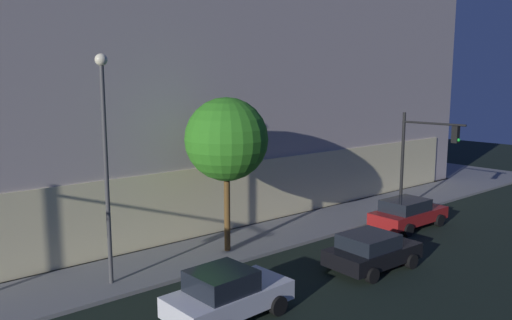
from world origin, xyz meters
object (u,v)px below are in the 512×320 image
car_red (408,213)px  traffic_light_far_corner (422,149)px  street_lamp_sidewalk (105,144)px  car_black (372,250)px  modern_building (155,57)px  car_white (227,294)px  sidewalk_tree (227,140)px

car_red → traffic_light_far_corner: bearing=19.1°
street_lamp_sidewalk → car_black: (8.95, -5.12, -4.62)m
traffic_light_far_corner → car_black: bearing=-159.3°
modern_building → traffic_light_far_corner: 19.09m
street_lamp_sidewalk → car_white: (1.80, -4.82, -4.56)m
street_lamp_sidewalk → car_red: 16.13m
car_red → car_black: bearing=-158.8°
car_white → car_black: car_white is taller
sidewalk_tree → traffic_light_far_corner: bearing=-9.5°
car_white → car_red: car_white is taller
sidewalk_tree → car_black: sidewalk_tree is taller
modern_building → car_red: modern_building is taller
traffic_light_far_corner → car_black: (-8.65, -3.26, -3.14)m
car_black → traffic_light_far_corner: bearing=20.7°
modern_building → car_red: 20.18m
modern_building → traffic_light_far_corner: size_ratio=6.49×
modern_building → car_white: bearing=-113.4°
car_white → car_red: bearing=9.1°
traffic_light_far_corner → sidewalk_tree: sidewalk_tree is taller
traffic_light_far_corner → modern_building: bearing=113.4°
car_black → car_red: 6.74m
modern_building → traffic_light_far_corner: (7.25, -16.80, -5.43)m
street_lamp_sidewalk → traffic_light_far_corner: bearing=-6.0°
car_black → car_red: size_ratio=0.90×
traffic_light_far_corner → car_red: size_ratio=1.26×
car_white → car_black: bearing=-2.4°
modern_building → car_white: modern_building is taller
car_black → car_red: (6.28, 2.44, 0.03)m
traffic_light_far_corner → car_red: 4.00m
street_lamp_sidewalk → car_white: bearing=-69.5°
traffic_light_far_corner → car_white: traffic_light_far_corner is taller
modern_building → car_black: size_ratio=9.11×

